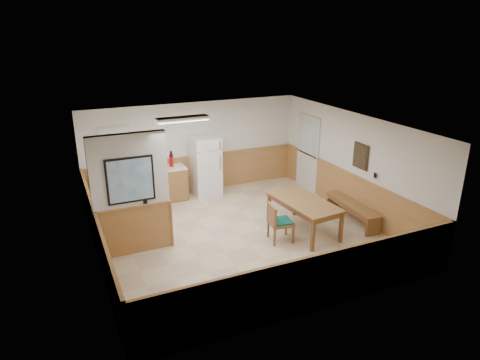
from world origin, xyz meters
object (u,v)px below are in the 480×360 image
dining_table (304,205)px  dining_bench (352,207)px  dining_chair (277,220)px  soap_bottle (120,169)px  fire_extinguisher (171,160)px  refrigerator (206,166)px

dining_table → dining_bench: size_ratio=1.03×
dining_chair → soap_bottle: 4.27m
soap_bottle → dining_bench: bearing=-32.9°
soap_bottle → dining_table: bearing=-42.2°
dining_bench → dining_chair: size_ratio=2.09×
fire_extinguisher → dining_table: bearing=-80.0°
refrigerator → dining_bench: size_ratio=0.91×
refrigerator → dining_chair: bearing=-83.4°
refrigerator → fire_extinguisher: size_ratio=3.83×
dining_table → dining_chair: 0.79m
dining_table → dining_chair: size_ratio=2.16×
refrigerator → dining_table: refrigerator is taller
refrigerator → dining_chair: refrigerator is taller
refrigerator → dining_table: 3.30m
dining_bench → fire_extinguisher: size_ratio=4.20×
dining_table → dining_chair: (-0.76, -0.15, -0.16)m
refrigerator → dining_chair: 3.26m
dining_chair → soap_bottle: size_ratio=3.94×
refrigerator → fire_extinguisher: refrigerator is taller
dining_chair → soap_bottle: soap_bottle is taller
dining_bench → refrigerator: bearing=134.4°
dining_chair → soap_bottle: bearing=138.4°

